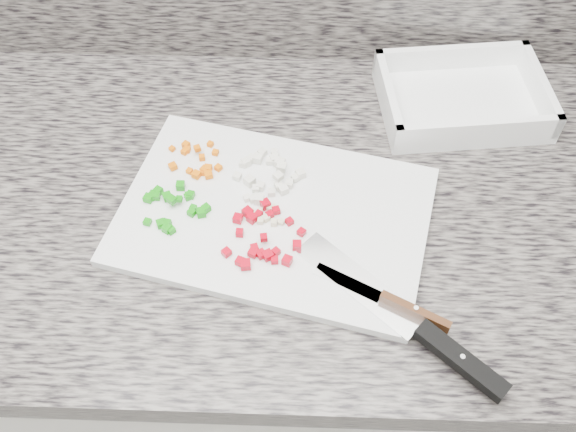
{
  "coord_description": "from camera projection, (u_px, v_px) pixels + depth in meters",
  "views": [
    {
      "loc": [
        0.12,
        0.87,
        1.61
      ],
      "look_at": [
        0.1,
        1.37,
        0.93
      ],
      "focal_mm": 40.0,
      "sensor_mm": 36.0,
      "label": 1
    }
  ],
  "objects": [
    {
      "name": "countertop",
      "position": [
        218.0,
        199.0,
        0.93
      ],
      "size": [
        3.96,
        0.64,
        0.04
      ],
      "primitive_type": "cube",
      "color": "#605B55",
      "rests_on": "cabinet"
    },
    {
      "name": "chef_knife",
      "position": [
        424.0,
        332.0,
        0.76
      ],
      "size": [
        0.25,
        0.23,
        0.02
      ],
      "rotation": [
        0.0,
        0.0,
        -0.73
      ],
      "color": "white",
      "rests_on": "cutting_board"
    },
    {
      "name": "tray",
      "position": [
        462.0,
        100.0,
        1.0
      ],
      "size": [
        0.27,
        0.21,
        0.05
      ],
      "rotation": [
        0.0,
        0.0,
        0.12
      ],
      "color": "white",
      "rests_on": "countertop"
    },
    {
      "name": "paring_knife",
      "position": [
        397.0,
        304.0,
        0.78
      ],
      "size": [
        0.17,
        0.1,
        0.02
      ],
      "rotation": [
        0.0,
        0.0,
        -0.48
      ],
      "color": "white",
      "rests_on": "cutting_board"
    },
    {
      "name": "onion_pile",
      "position": [
        268.0,
        175.0,
        0.9
      ],
      "size": [
        0.1,
        0.1,
        0.02
      ],
      "color": "silver",
      "rests_on": "cutting_board"
    },
    {
      "name": "green_pepper_pile",
      "position": [
        173.0,
        205.0,
        0.87
      ],
      "size": [
        0.1,
        0.09,
        0.02
      ],
      "color": "#10820B",
      "rests_on": "cutting_board"
    },
    {
      "name": "cutting_board",
      "position": [
        274.0,
        216.0,
        0.88
      ],
      "size": [
        0.47,
        0.36,
        0.01
      ],
      "primitive_type": "cube",
      "rotation": [
        0.0,
        0.0,
        -0.24
      ],
      "color": "silver",
      "rests_on": "countertop"
    },
    {
      "name": "cabinet",
      "position": [
        237.0,
        337.0,
        1.29
      ],
      "size": [
        3.92,
        0.62,
        0.86
      ],
      "primitive_type": "cube",
      "color": "silver",
      "rests_on": "ground"
    },
    {
      "name": "red_pepper_pile",
      "position": [
        262.0,
        237.0,
        0.84
      ],
      "size": [
        0.11,
        0.11,
        0.02
      ],
      "color": "#AF0214",
      "rests_on": "cutting_board"
    },
    {
      "name": "carrot_pile",
      "position": [
        198.0,
        162.0,
        0.92
      ],
      "size": [
        0.08,
        0.07,
        0.02
      ],
      "color": "#DD6304",
      "rests_on": "cutting_board"
    },
    {
      "name": "garlic_pile",
      "position": [
        266.0,
        217.0,
        0.86
      ],
      "size": [
        0.05,
        0.03,
        0.01
      ],
      "color": "beige",
      "rests_on": "cutting_board"
    }
  ]
}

